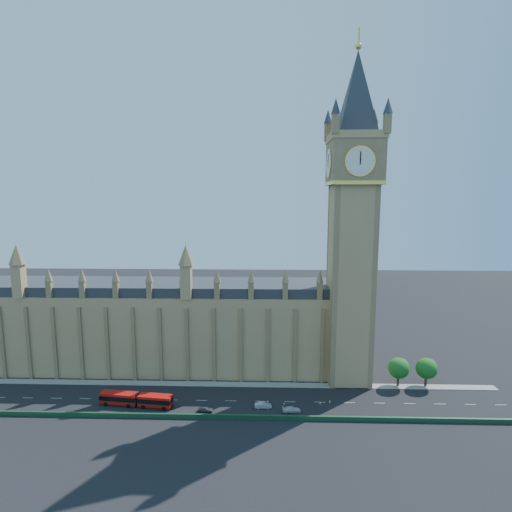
{
  "coord_description": "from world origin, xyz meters",
  "views": [
    {
      "loc": [
        13.82,
        -100.93,
        54.47
      ],
      "look_at": [
        10.55,
        10.0,
        38.25
      ],
      "focal_mm": 28.0,
      "sensor_mm": 36.0,
      "label": 1
    }
  ],
  "objects_px": {
    "car_silver": "(263,405)",
    "car_white": "(292,410)",
    "red_bus": "(136,399)",
    "car_grey": "(205,409)"
  },
  "relations": [
    {
      "from": "red_bus",
      "to": "car_silver",
      "type": "distance_m",
      "value": 33.58
    },
    {
      "from": "red_bus",
      "to": "car_silver",
      "type": "xyz_separation_m",
      "value": [
        33.57,
        -0.16,
        -1.01
      ]
    },
    {
      "from": "red_bus",
      "to": "car_grey",
      "type": "bearing_deg",
      "value": -0.78
    },
    {
      "from": "car_silver",
      "to": "car_white",
      "type": "relative_size",
      "value": 0.94
    },
    {
      "from": "red_bus",
      "to": "car_grey",
      "type": "xyz_separation_m",
      "value": [
        18.75,
        -2.45,
        -1.09
      ]
    },
    {
      "from": "red_bus",
      "to": "car_silver",
      "type": "relative_size",
      "value": 4.43
    },
    {
      "from": "car_grey",
      "to": "car_white",
      "type": "bearing_deg",
      "value": -86.85
    },
    {
      "from": "car_grey",
      "to": "car_silver",
      "type": "xyz_separation_m",
      "value": [
        14.82,
        2.29,
        0.08
      ]
    },
    {
      "from": "red_bus",
      "to": "car_silver",
      "type": "height_order",
      "value": "red_bus"
    },
    {
      "from": "car_silver",
      "to": "car_white",
      "type": "xyz_separation_m",
      "value": [
        7.31,
        -1.88,
        -0.04
      ]
    }
  ]
}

